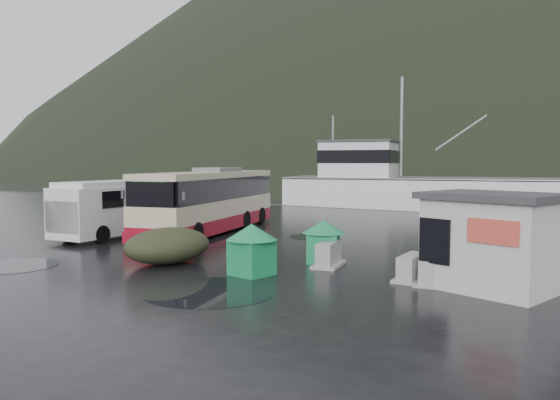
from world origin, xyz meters
The scene contains 14 objects.
ground centered at (0.00, 0.00, 0.00)m, with size 160.00×160.00×0.00m, color black.
harbor_water centered at (0.00, 110.00, 0.00)m, with size 300.00×180.00×0.02m, color black.
quay_edge centered at (0.00, 20.00, 0.00)m, with size 160.00×0.60×1.50m, color #999993.
coach_bus centered at (-1.95, 4.28, 0.00)m, with size 2.81×11.06×3.12m, color #C3B293, non-canonical shape.
white_van centered at (-4.50, 0.76, 0.00)m, with size 2.10×6.11×2.55m, color silver, non-canonical shape.
waste_bin_left centered at (5.42, -2.81, 0.00)m, with size 1.10×1.10×1.54m, color #17834B, non-canonical shape.
waste_bin_right centered at (6.31, 0.11, 0.00)m, with size 1.04×1.04×1.44m, color #17834B, non-canonical shape.
dome_tent centered at (1.98, -2.75, 0.00)m, with size 2.17×3.04×1.19m, color #2D2F1C, non-canonical shape.
ticket_kiosk centered at (11.84, -1.00, 0.00)m, with size 3.29×2.49×2.57m, color beige, non-canonical shape.
jersey_barrier_a centered at (9.69, -0.99, 0.00)m, with size 0.73×1.47×0.73m, color #999993, non-canonical shape.
jersey_barrier_b centered at (6.73, -0.34, 0.00)m, with size 0.79×1.58×0.79m, color #999993, non-canonical shape.
jersey_barrier_c centered at (10.30, -1.12, 0.00)m, with size 0.72×1.44×0.72m, color #999993, non-canonical shape.
fishing_trawler centered at (3.15, 26.45, 0.00)m, with size 28.95×6.32×11.58m, color silver, non-canonical shape.
puddles centered at (1.93, -1.75, 0.00)m, with size 10.84×13.95×0.01m.
Camera 1 is at (14.64, -16.00, 3.37)m, focal length 35.00 mm.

